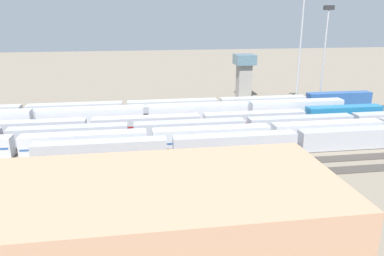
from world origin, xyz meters
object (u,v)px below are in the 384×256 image
control_tower (244,73)px  train_on_track_3 (192,123)px  train_on_track_5 (212,137)px  train_on_track_6 (235,144)px  train_on_track_2 (146,116)px  train_on_track_4 (190,130)px  train_on_track_1 (118,114)px  light_mast_0 (325,44)px  train_on_track_0 (167,107)px  maintenance_shed (90,232)px  light_mast_2 (301,33)px

control_tower → train_on_track_3: bearing=56.9°
train_on_track_5 → train_on_track_6: same height
train_on_track_3 → train_on_track_2: bearing=-26.8°
train_on_track_3 → train_on_track_2: 11.09m
train_on_track_2 → train_on_track_4: bearing=131.0°
train_on_track_1 → light_mast_0: 57.79m
train_on_track_5 → train_on_track_0: bearing=-75.5°
light_mast_0 → maintenance_shed: size_ratio=0.56×
train_on_track_0 → train_on_track_1: bearing=22.3°
train_on_track_1 → maintenance_shed: 55.51m
train_on_track_3 → train_on_track_0: 15.55m
maintenance_shed → train_on_track_5: bearing=-118.6°
train_on_track_3 → train_on_track_0: (4.11, -15.00, -0.00)m
train_on_track_1 → control_tower: (-37.45, -22.39, 5.80)m
train_on_track_1 → control_tower: control_tower is taller
train_on_track_4 → train_on_track_1: bearing=-44.8°
train_on_track_5 → light_mast_0: size_ratio=4.40×
train_on_track_0 → control_tower: (-25.26, -17.39, 5.73)m
train_on_track_1 → train_on_track_0: (-12.19, -5.00, 0.07)m
train_on_track_3 → train_on_track_4: bearing=76.5°
train_on_track_4 → train_on_track_2: bearing=-49.0°
train_on_track_3 → control_tower: bearing=-123.1°
train_on_track_3 → maintenance_shed: maintenance_shed is taller
train_on_track_6 → light_mast_0: size_ratio=2.62×
train_on_track_3 → train_on_track_6: size_ratio=1.27×
train_on_track_6 → train_on_track_0: bearing=-71.8°
train_on_track_4 → train_on_track_5: size_ratio=1.00×
train_on_track_4 → light_mast_2: light_mast_2 is taller
train_on_track_2 → train_on_track_0: train_on_track_2 is taller
train_on_track_0 → light_mast_2: 40.27m
train_on_track_3 → train_on_track_5: train_on_track_3 is taller
maintenance_shed → train_on_track_2: bearing=-97.9°
train_on_track_2 → train_on_track_0: size_ratio=0.83×
train_on_track_1 → train_on_track_5: size_ratio=0.80×
train_on_track_3 → train_on_track_1: (16.30, -10.00, -0.07)m
train_on_track_5 → light_mast_2: size_ratio=3.68×
train_on_track_4 → train_on_track_0: train_on_track_0 is taller
train_on_track_0 → light_mast_0: bearing=-176.6°
train_on_track_5 → light_mast_0: light_mast_0 is taller
train_on_track_4 → train_on_track_2: size_ratio=1.25×
train_on_track_4 → light_mast_2: (-32.97, -22.28, 18.20)m
train_on_track_6 → light_mast_0: bearing=-135.5°
train_on_track_1 → train_on_track_6: same height
train_on_track_3 → train_on_track_2: (9.88, -5.00, 0.54)m
train_on_track_1 → maintenance_shed: maintenance_shed is taller
train_on_track_6 → train_on_track_2: 25.40m
train_on_track_3 → control_tower: (-21.15, -32.39, 5.73)m
train_on_track_2 → maintenance_shed: maintenance_shed is taller
train_on_track_4 → light_mast_0: (-40.11, -22.53, 15.33)m
train_on_track_4 → light_mast_0: size_ratio=4.40×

